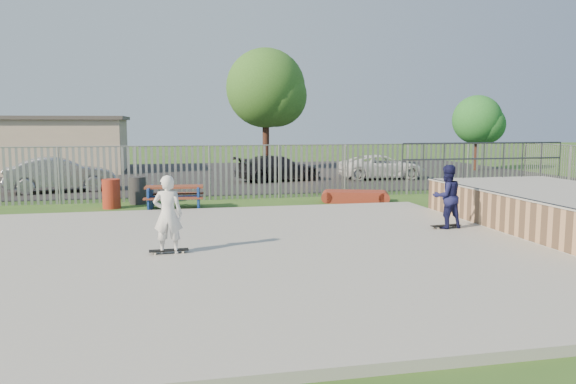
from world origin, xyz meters
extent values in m
plane|color=#2C511B|center=(0.00, 0.00, 0.00)|extent=(120.00, 120.00, 0.00)
cube|color=#9E9F99|center=(0.00, 0.00, 0.07)|extent=(15.00, 12.00, 0.15)
cube|color=#A57C5C|center=(9.50, 1.00, 0.53)|extent=(4.00, 7.00, 1.05)
cube|color=#9E9E99|center=(9.50, 1.00, 1.07)|extent=(4.05, 7.05, 0.04)
cylinder|color=#383A3F|center=(7.52, 1.00, 1.08)|extent=(0.06, 7.00, 0.06)
cube|color=brown|center=(-0.30, 6.88, 0.75)|extent=(1.91, 0.86, 0.06)
cube|color=brown|center=(-0.35, 6.26, 0.45)|extent=(1.87, 0.43, 0.05)
cube|color=brown|center=(-0.26, 7.50, 0.45)|extent=(1.87, 0.43, 0.05)
cube|color=navy|center=(-0.30, 6.88, 0.38)|extent=(1.76, 1.57, 0.76)
cube|color=maroon|center=(6.05, 7.31, 0.20)|extent=(2.21, 1.57, 0.40)
cylinder|color=maroon|center=(-2.35, 7.62, 0.49)|extent=(0.58, 0.58, 0.97)
cylinder|color=#272729|center=(-1.55, 8.50, 0.47)|extent=(0.57, 0.57, 0.95)
cube|color=black|center=(0.00, 19.00, 0.01)|extent=(40.00, 18.00, 0.02)
imported|color=#A2A1A6|center=(-4.81, 12.64, 0.72)|extent=(4.50, 2.40, 1.41)
imported|color=black|center=(4.76, 15.00, 0.64)|extent=(4.52, 2.59, 1.23)
imported|color=white|center=(10.04, 14.90, 0.62)|extent=(4.37, 2.07, 1.21)
cube|color=#C4B396|center=(-8.00, 23.00, 1.50)|extent=(10.00, 6.00, 3.00)
cube|color=#4C4742|center=(-8.00, 23.00, 3.10)|extent=(10.40, 6.40, 0.20)
cylinder|color=#41241A|center=(5.27, 21.42, 2.08)|extent=(0.40, 0.40, 4.16)
sphere|color=#305D20|center=(5.27, 21.42, 4.86)|extent=(4.66, 4.66, 4.66)
cylinder|color=#3E2219|center=(17.46, 18.64, 1.29)|extent=(0.31, 0.31, 2.58)
sphere|color=#216224|center=(17.46, 18.64, 3.01)|extent=(2.88, 2.88, 2.88)
cube|color=black|center=(6.42, 1.32, 0.21)|extent=(0.82, 0.30, 0.02)
cube|color=black|center=(-0.52, -0.06, 0.21)|extent=(0.81, 0.23, 0.02)
imported|color=#151743|center=(6.42, 1.32, 0.96)|extent=(0.86, 0.71, 1.62)
imported|color=white|center=(-0.52, -0.06, 0.96)|extent=(0.64, 0.47, 1.62)
camera|label=1|loc=(-0.50, -11.64, 2.82)|focal=35.00mm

